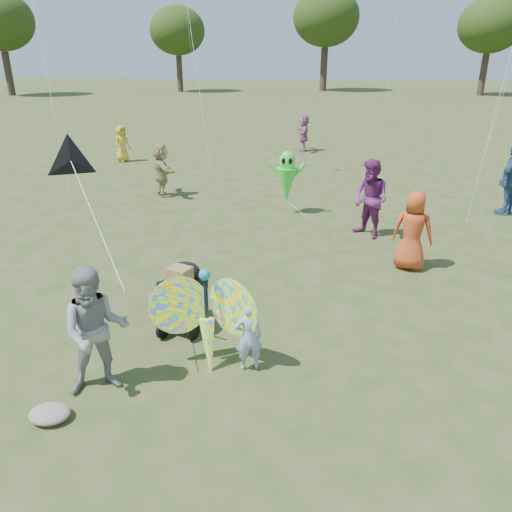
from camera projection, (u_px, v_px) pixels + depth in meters
The scene contains 15 objects.
ground at pixel (259, 367), 7.14m from camera, with size 160.00×160.00×0.00m, color #51592B.
child_girl at pixel (249, 336), 6.92m from camera, with size 0.38×0.25×1.05m, color #94ACD1.
adult_man at pixel (96, 331), 6.36m from camera, with size 0.85×0.66×1.75m, color gray.
grey_bag at pixel (50, 414), 6.10m from camera, with size 0.51×0.42×0.16m, color gray.
crowd_a at pixel (413, 231), 10.10m from camera, with size 0.80×0.52×1.65m, color #BC431E.
crowd_c at pixel (511, 180), 13.51m from camera, with size 1.13×0.47×1.92m, color #2F5582.
crowd_d at pixel (162, 170), 15.34m from camera, with size 1.51×0.48×1.63m, color tan.
crowd_e at pixel (371, 199), 11.83m from camera, with size 0.91×0.71×1.88m, color #6F2567.
crowd_g at pixel (122, 144), 20.24m from camera, with size 0.71×0.46×1.45m, color gold.
crowd_j at pixel (304, 133), 22.37m from camera, with size 1.50×0.48×1.62m, color #9D5A84.
jogging_stroller at pixel (183, 292), 7.98m from camera, with size 0.76×1.14×1.09m.
butterfly_kite at pixel (207, 319), 6.95m from camera, with size 1.74×0.75×1.67m.
delta_kite_rig at pixel (71, 161), 7.71m from camera, with size 1.90×2.31×1.62m.
alien_kite at pixel (287, 179), 13.56m from camera, with size 1.12×0.69×1.74m.
tree_line at pixel (347, 20), 45.58m from camera, with size 91.78×33.60×10.79m.
Camera 1 is at (0.57, -5.97, 4.18)m, focal length 35.00 mm.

